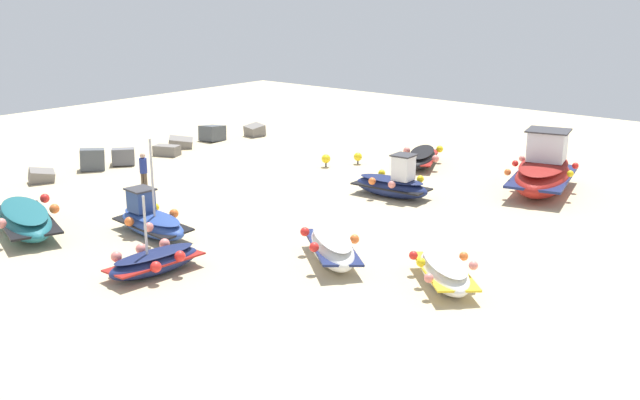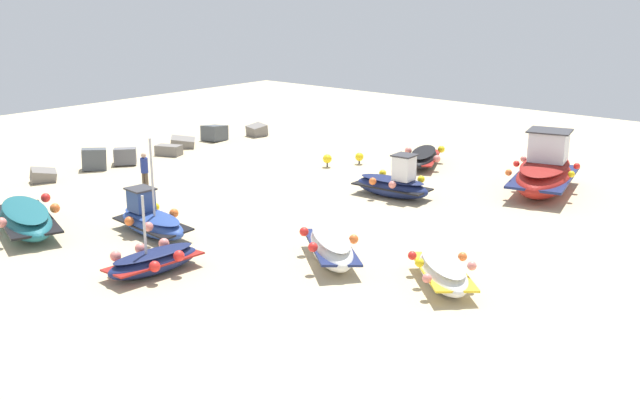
{
  "view_description": "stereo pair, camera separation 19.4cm",
  "coord_description": "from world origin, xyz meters",
  "px_view_note": "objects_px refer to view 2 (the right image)",
  "views": [
    {
      "loc": [
        -21.14,
        -20.16,
        8.42
      ],
      "look_at": [
        -1.19,
        -3.39,
        0.9
      ],
      "focal_mm": 41.81,
      "sensor_mm": 36.0,
      "label": 1
    },
    {
      "loc": [
        -21.01,
        -20.31,
        8.42
      ],
      "look_at": [
        -1.19,
        -3.39,
        0.9
      ],
      "focal_mm": 41.81,
      "sensor_mm": 36.0,
      "label": 2
    }
  ],
  "objects_px": {
    "fishing_boat_2": "(545,172)",
    "fishing_boat_5": "(394,184)",
    "mooring_buoy_1": "(359,157)",
    "person_walking": "(145,170)",
    "fishing_boat_1": "(26,219)",
    "fishing_boat_6": "(424,157)",
    "mooring_buoy_0": "(327,159)",
    "fishing_boat_0": "(443,271)",
    "fishing_boat_3": "(331,247)",
    "fishing_boat_7": "(151,220)",
    "fishing_boat_4": "(154,261)"
  },
  "relations": [
    {
      "from": "fishing_boat_2",
      "to": "fishing_boat_5",
      "type": "height_order",
      "value": "fishing_boat_2"
    },
    {
      "from": "fishing_boat_2",
      "to": "mooring_buoy_1",
      "type": "height_order",
      "value": "fishing_boat_2"
    },
    {
      "from": "fishing_boat_2",
      "to": "mooring_buoy_1",
      "type": "distance_m",
      "value": 9.14
    },
    {
      "from": "person_walking",
      "to": "fishing_boat_2",
      "type": "bearing_deg",
      "value": -63.35
    },
    {
      "from": "fishing_boat_1",
      "to": "fishing_boat_6",
      "type": "relative_size",
      "value": 1.23
    },
    {
      "from": "fishing_boat_5",
      "to": "fishing_boat_6",
      "type": "relative_size",
      "value": 0.86
    },
    {
      "from": "mooring_buoy_0",
      "to": "fishing_boat_0",
      "type": "bearing_deg",
      "value": -127.17
    },
    {
      "from": "fishing_boat_2",
      "to": "person_walking",
      "type": "relative_size",
      "value": 3.25
    },
    {
      "from": "fishing_boat_2",
      "to": "fishing_boat_3",
      "type": "height_order",
      "value": "fishing_boat_2"
    },
    {
      "from": "fishing_boat_7",
      "to": "person_walking",
      "type": "relative_size",
      "value": 2.09
    },
    {
      "from": "person_walking",
      "to": "mooring_buoy_0",
      "type": "height_order",
      "value": "person_walking"
    },
    {
      "from": "fishing_boat_0",
      "to": "fishing_boat_2",
      "type": "xyz_separation_m",
      "value": [
        11.52,
        2.12,
        0.43
      ]
    },
    {
      "from": "fishing_boat_2",
      "to": "fishing_boat_4",
      "type": "relative_size",
      "value": 1.77
    },
    {
      "from": "mooring_buoy_1",
      "to": "fishing_boat_4",
      "type": "bearing_deg",
      "value": -165.44
    },
    {
      "from": "fishing_boat_0",
      "to": "fishing_boat_7",
      "type": "xyz_separation_m",
      "value": [
        -2.63,
        10.24,
        0.06
      ]
    },
    {
      "from": "fishing_boat_0",
      "to": "fishing_boat_2",
      "type": "distance_m",
      "value": 11.72
    },
    {
      "from": "fishing_boat_2",
      "to": "fishing_boat_7",
      "type": "distance_m",
      "value": 16.32
    },
    {
      "from": "fishing_boat_3",
      "to": "mooring_buoy_1",
      "type": "bearing_deg",
      "value": -17.13
    },
    {
      "from": "fishing_boat_1",
      "to": "fishing_boat_0",
      "type": "bearing_deg",
      "value": -139.87
    },
    {
      "from": "fishing_boat_0",
      "to": "fishing_boat_6",
      "type": "bearing_deg",
      "value": -11.7
    },
    {
      "from": "fishing_boat_0",
      "to": "fishing_boat_5",
      "type": "xyz_separation_m",
      "value": [
        6.84,
        6.55,
        0.11
      ]
    },
    {
      "from": "fishing_boat_1",
      "to": "fishing_boat_7",
      "type": "relative_size",
      "value": 1.36
    },
    {
      "from": "fishing_boat_0",
      "to": "fishing_boat_4",
      "type": "xyz_separation_m",
      "value": [
        -4.87,
        7.18,
        -0.05
      ]
    },
    {
      "from": "mooring_buoy_0",
      "to": "person_walking",
      "type": "bearing_deg",
      "value": 161.25
    },
    {
      "from": "fishing_boat_1",
      "to": "mooring_buoy_1",
      "type": "relative_size",
      "value": 8.56
    },
    {
      "from": "fishing_boat_7",
      "to": "fishing_boat_3",
      "type": "bearing_deg",
      "value": -158.18
    },
    {
      "from": "fishing_boat_2",
      "to": "person_walking",
      "type": "distance_m",
      "value": 16.8
    },
    {
      "from": "fishing_boat_5",
      "to": "person_walking",
      "type": "relative_size",
      "value": 1.98
    },
    {
      "from": "fishing_boat_2",
      "to": "fishing_boat_3",
      "type": "distance_m",
      "value": 12.26
    },
    {
      "from": "fishing_boat_0",
      "to": "fishing_boat_3",
      "type": "height_order",
      "value": "fishing_boat_3"
    },
    {
      "from": "fishing_boat_7",
      "to": "mooring_buoy_1",
      "type": "relative_size",
      "value": 6.29
    },
    {
      "from": "fishing_boat_3",
      "to": "fishing_boat_7",
      "type": "distance_m",
      "value": 6.84
    },
    {
      "from": "fishing_boat_5",
      "to": "fishing_boat_2",
      "type": "bearing_deg",
      "value": 42.53
    },
    {
      "from": "mooring_buoy_1",
      "to": "mooring_buoy_0",
      "type": "bearing_deg",
      "value": 151.49
    },
    {
      "from": "fishing_boat_7",
      "to": "mooring_buoy_1",
      "type": "distance_m",
      "value": 13.25
    },
    {
      "from": "fishing_boat_1",
      "to": "mooring_buoy_1",
      "type": "height_order",
      "value": "fishing_boat_1"
    },
    {
      "from": "fishing_boat_1",
      "to": "fishing_boat_2",
      "type": "distance_m",
      "value": 20.53
    },
    {
      "from": "fishing_boat_2",
      "to": "fishing_boat_4",
      "type": "xyz_separation_m",
      "value": [
        -16.39,
        5.06,
        -0.48
      ]
    },
    {
      "from": "fishing_boat_3",
      "to": "mooring_buoy_0",
      "type": "height_order",
      "value": "fishing_boat_3"
    },
    {
      "from": "fishing_boat_4",
      "to": "fishing_boat_5",
      "type": "distance_m",
      "value": 11.73
    },
    {
      "from": "fishing_boat_6",
      "to": "mooring_buoy_1",
      "type": "xyz_separation_m",
      "value": [
        -1.74,
        2.58,
        -0.06
      ]
    },
    {
      "from": "fishing_boat_3",
      "to": "fishing_boat_4",
      "type": "height_order",
      "value": "fishing_boat_4"
    },
    {
      "from": "fishing_boat_3",
      "to": "person_walking",
      "type": "bearing_deg",
      "value": 32.87
    },
    {
      "from": "fishing_boat_3",
      "to": "mooring_buoy_0",
      "type": "relative_size",
      "value": 5.74
    },
    {
      "from": "fishing_boat_2",
      "to": "mooring_buoy_0",
      "type": "bearing_deg",
      "value": 89.67
    },
    {
      "from": "fishing_boat_6",
      "to": "mooring_buoy_0",
      "type": "bearing_deg",
      "value": -71.48
    },
    {
      "from": "fishing_boat_4",
      "to": "mooring_buoy_0",
      "type": "height_order",
      "value": "fishing_boat_4"
    },
    {
      "from": "fishing_boat_1",
      "to": "fishing_boat_7",
      "type": "xyz_separation_m",
      "value": [
        2.74,
        -3.55,
        0.0
      ]
    },
    {
      "from": "fishing_boat_6",
      "to": "person_walking",
      "type": "relative_size",
      "value": 2.31
    },
    {
      "from": "fishing_boat_1",
      "to": "fishing_boat_4",
      "type": "height_order",
      "value": "fishing_boat_4"
    }
  ]
}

